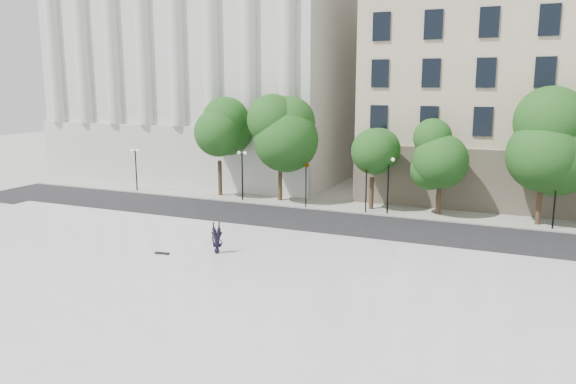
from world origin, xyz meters
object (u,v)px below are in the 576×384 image
at_px(traffic_light_west, 306,163).
at_px(traffic_light_east, 367,167).
at_px(skateboard, 162,253).
at_px(person_lying, 217,249).

height_order(traffic_light_west, traffic_light_east, traffic_light_east).
xyz_separation_m(traffic_light_east, skateboard, (-7.32, -16.09, -3.19)).
relative_size(traffic_light_east, person_lying, 2.35).
bearing_deg(person_lying, skateboard, -174.14).
relative_size(traffic_light_west, person_lying, 2.34).
relative_size(traffic_light_east, skateboard, 4.99).
bearing_deg(traffic_light_west, traffic_light_east, 0.00).
xyz_separation_m(traffic_light_west, person_lying, (0.43, -14.70, -2.98)).
distance_m(person_lying, skateboard, 3.11).
bearing_deg(skateboard, traffic_light_east, 56.93).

